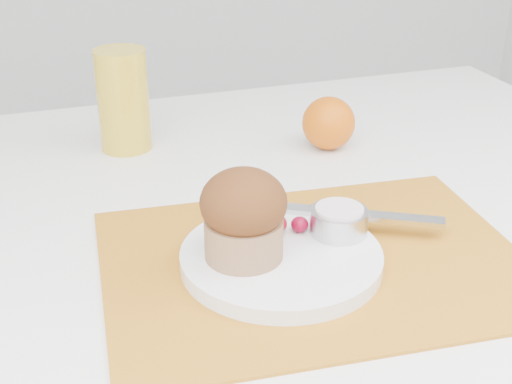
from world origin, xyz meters
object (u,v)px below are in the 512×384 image
object	(u,v)px
plate	(281,258)
juice_glass	(123,100)
muffin	(244,215)
orange	(329,123)

from	to	relation	value
plate	juice_glass	bearing A→B (deg)	104.55
plate	muffin	world-z (taller)	muffin
juice_glass	muffin	size ratio (longest dim) A/B	1.52
plate	muffin	size ratio (longest dim) A/B	2.20
orange	muffin	distance (m)	0.35
juice_glass	muffin	distance (m)	0.37
plate	orange	bearing A→B (deg)	57.85
plate	juice_glass	size ratio (longest dim) A/B	1.44
muffin	plate	bearing A→B (deg)	-5.37
orange	muffin	world-z (taller)	muffin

